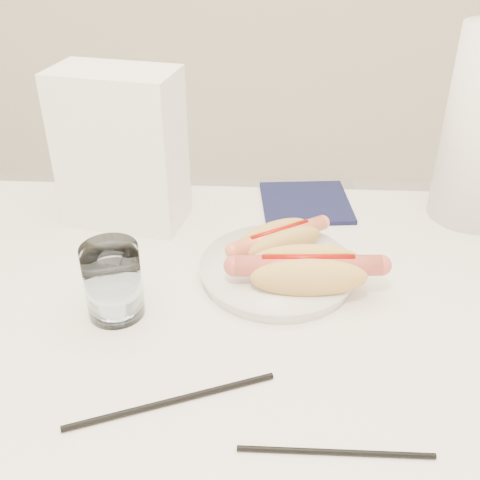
# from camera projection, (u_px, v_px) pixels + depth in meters

# --- Properties ---
(table) EXTENTS (1.20, 0.80, 0.75)m
(table) POSITION_uv_depth(u_px,v_px,m) (228.00, 374.00, 0.72)
(table) COLOR white
(table) RESTS_ON ground
(plate) EXTENTS (0.26, 0.26, 0.02)m
(plate) POSITION_uv_depth(u_px,v_px,m) (277.00, 271.00, 0.79)
(plate) COLOR white
(plate) RESTS_ON table
(hotdog_left) EXTENTS (0.14, 0.11, 0.04)m
(hotdog_left) POSITION_uv_depth(u_px,v_px,m) (279.00, 240.00, 0.80)
(hotdog_left) COLOR tan
(hotdog_left) RESTS_ON plate
(hotdog_right) EXTENTS (0.19, 0.08, 0.05)m
(hotdog_right) POSITION_uv_depth(u_px,v_px,m) (307.00, 271.00, 0.73)
(hotdog_right) COLOR #E5B159
(hotdog_right) RESTS_ON plate
(water_glass) EXTENTS (0.07, 0.07, 0.10)m
(water_glass) POSITION_uv_depth(u_px,v_px,m) (113.00, 281.00, 0.70)
(water_glass) COLOR white
(water_glass) RESTS_ON table
(chopstick_near) EXTENTS (0.21, 0.09, 0.01)m
(chopstick_near) POSITION_uv_depth(u_px,v_px,m) (172.00, 401.00, 0.60)
(chopstick_near) COLOR black
(chopstick_near) RESTS_ON table
(chopstick_far) EXTENTS (0.19, 0.01, 0.01)m
(chopstick_far) POSITION_uv_depth(u_px,v_px,m) (336.00, 452.00, 0.54)
(chopstick_far) COLOR black
(chopstick_far) RESTS_ON table
(napkin_box) EXTENTS (0.20, 0.13, 0.24)m
(napkin_box) POSITION_uv_depth(u_px,v_px,m) (121.00, 149.00, 0.86)
(napkin_box) COLOR white
(napkin_box) RESTS_ON table
(navy_napkin) EXTENTS (0.16, 0.16, 0.01)m
(navy_napkin) POSITION_uv_depth(u_px,v_px,m) (306.00, 202.00, 0.97)
(navy_napkin) COLOR #101334
(navy_napkin) RESTS_ON table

